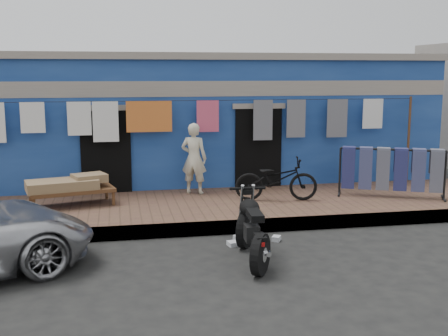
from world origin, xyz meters
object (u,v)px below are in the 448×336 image
(seated_person, at_px, (194,158))
(charpoy, at_px, (72,191))
(bicycle, at_px, (276,174))
(motorcycle, at_px, (252,227))
(jeans_rack, at_px, (391,172))

(seated_person, bearing_deg, charpoy, 38.86)
(bicycle, xyz_separation_m, charpoy, (-4.19, 0.33, -0.26))
(bicycle, height_order, motorcycle, bicycle)
(motorcycle, bearing_deg, jeans_rack, 40.12)
(jeans_rack, bearing_deg, bicycle, 176.78)
(bicycle, relative_size, jeans_rack, 0.75)
(motorcycle, height_order, charpoy, motorcycle)
(bicycle, xyz_separation_m, jeans_rack, (2.54, -0.14, -0.00))
(bicycle, bearing_deg, seated_person, 67.81)
(motorcycle, xyz_separation_m, charpoy, (-2.96, 3.26, 0.00))
(motorcycle, xyz_separation_m, jeans_rack, (3.78, 2.79, 0.26))
(motorcycle, relative_size, jeans_rack, 0.75)
(seated_person, bearing_deg, jeans_rack, -171.71)
(bicycle, distance_m, jeans_rack, 2.54)
(seated_person, distance_m, jeans_rack, 4.31)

